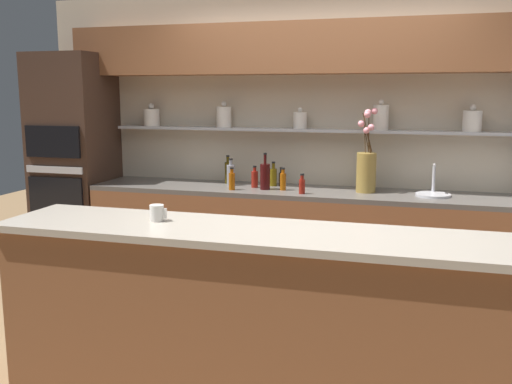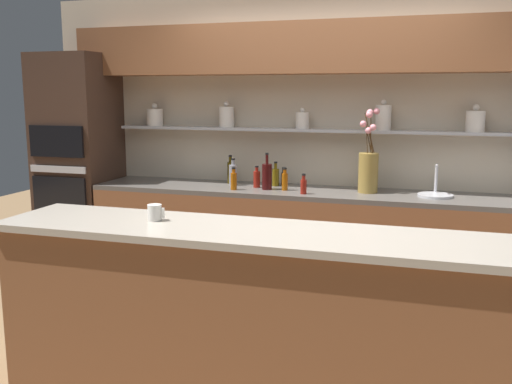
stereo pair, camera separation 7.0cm
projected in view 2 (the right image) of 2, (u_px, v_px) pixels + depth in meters
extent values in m
plane|color=olive|center=(275.00, 359.00, 3.75)|extent=(12.00, 12.00, 0.00)
cube|color=beige|center=(324.00, 142.00, 5.03)|extent=(5.20, 0.10, 2.60)
cube|color=#B7B7BC|center=(304.00, 130.00, 4.93)|extent=(3.46, 0.18, 0.02)
cylinder|color=silver|center=(155.00, 117.00, 5.32)|extent=(0.15, 0.15, 0.16)
sphere|color=silver|center=(155.00, 106.00, 5.30)|extent=(0.05, 0.05, 0.05)
cylinder|color=silver|center=(227.00, 117.00, 5.11)|extent=(0.13, 0.13, 0.18)
sphere|color=silver|center=(226.00, 104.00, 5.09)|extent=(0.05, 0.05, 0.05)
cylinder|color=silver|center=(302.00, 120.00, 4.91)|extent=(0.12, 0.12, 0.14)
sphere|color=silver|center=(302.00, 110.00, 4.89)|extent=(0.04, 0.04, 0.04)
cylinder|color=silver|center=(383.00, 118.00, 4.70)|extent=(0.13, 0.13, 0.21)
sphere|color=silver|center=(384.00, 102.00, 4.68)|extent=(0.04, 0.04, 0.04)
cylinder|color=silver|center=(475.00, 121.00, 4.49)|extent=(0.15, 0.15, 0.17)
sphere|color=silver|center=(476.00, 107.00, 4.48)|extent=(0.05, 0.05, 0.05)
cube|color=brown|center=(321.00, 48.00, 4.69)|extent=(4.42, 0.34, 0.42)
cube|color=brown|center=(297.00, 245.00, 4.89)|extent=(3.56, 0.62, 0.88)
cube|color=#56514C|center=(297.00, 192.00, 4.81)|extent=(3.56, 0.62, 0.04)
cube|color=brown|center=(245.00, 324.00, 3.09)|extent=(2.71, 0.55, 0.98)
cube|color=#ADA393|center=(244.00, 233.00, 3.00)|extent=(2.77, 0.61, 0.04)
cube|color=#3D281E|center=(79.00, 166.00, 5.41)|extent=(0.65, 0.62, 2.08)
cube|color=black|center=(60.00, 199.00, 5.15)|extent=(0.54, 0.02, 0.40)
cube|color=black|center=(56.00, 141.00, 5.06)|extent=(0.54, 0.02, 0.28)
cube|color=#B7B7BC|center=(58.00, 169.00, 5.10)|extent=(0.57, 0.02, 0.06)
cylinder|color=olive|center=(368.00, 173.00, 4.64)|extent=(0.16, 0.16, 0.32)
cylinder|color=#4C3319|center=(370.00, 133.00, 4.58)|extent=(0.09, 0.01, 0.32)
sphere|color=pink|center=(370.00, 113.00, 4.51)|extent=(0.05, 0.05, 0.05)
cylinder|color=#4C3319|center=(367.00, 139.00, 4.59)|extent=(0.03, 0.03, 0.24)
sphere|color=pink|center=(363.00, 124.00, 4.55)|extent=(0.05, 0.05, 0.05)
cylinder|color=#4C3319|center=(369.00, 134.00, 4.57)|extent=(0.07, 0.01, 0.31)
sphere|color=pink|center=(369.00, 114.00, 4.51)|extent=(0.06, 0.06, 0.06)
cylinder|color=#4C3319|center=(371.00, 132.00, 4.58)|extent=(0.01, 0.10, 0.33)
sphere|color=pink|center=(377.00, 111.00, 4.54)|extent=(0.05, 0.05, 0.05)
cylinder|color=#4C3319|center=(371.00, 140.00, 4.57)|extent=(0.04, 0.02, 0.21)
sphere|color=pink|center=(373.00, 127.00, 4.51)|extent=(0.05, 0.05, 0.05)
cylinder|color=#4C3319|center=(369.00, 142.00, 4.59)|extent=(0.05, 0.01, 0.18)
sphere|color=pink|center=(368.00, 131.00, 4.54)|extent=(0.05, 0.05, 0.05)
cylinder|color=#B7B7BC|center=(435.00, 195.00, 4.47)|extent=(0.27, 0.27, 0.02)
cylinder|color=#B7B7BC|center=(436.00, 179.00, 4.55)|extent=(0.02, 0.02, 0.22)
cylinder|color=#B7B7BC|center=(437.00, 166.00, 4.47)|extent=(0.02, 0.12, 0.02)
cylinder|color=gray|center=(233.00, 175.00, 5.03)|extent=(0.07, 0.07, 0.18)
cylinder|color=gray|center=(233.00, 163.00, 5.01)|extent=(0.03, 0.03, 0.04)
cylinder|color=black|center=(233.00, 159.00, 5.00)|extent=(0.03, 0.03, 0.01)
cylinder|color=black|center=(284.00, 179.00, 4.99)|extent=(0.05, 0.05, 0.12)
cylinder|color=black|center=(284.00, 171.00, 4.98)|extent=(0.03, 0.03, 0.04)
cylinder|color=black|center=(284.00, 168.00, 4.97)|extent=(0.03, 0.03, 0.01)
cylinder|color=maroon|center=(304.00, 187.00, 4.59)|extent=(0.05, 0.05, 0.12)
cylinder|color=maroon|center=(304.00, 178.00, 4.58)|extent=(0.03, 0.03, 0.04)
cylinder|color=black|center=(304.00, 175.00, 4.58)|extent=(0.03, 0.03, 0.01)
cylinder|color=#9E4C0A|center=(285.00, 182.00, 4.76)|extent=(0.05, 0.05, 0.14)
cylinder|color=#9E4C0A|center=(285.00, 171.00, 4.75)|extent=(0.03, 0.03, 0.04)
cylinder|color=black|center=(285.00, 169.00, 4.74)|extent=(0.03, 0.03, 0.01)
cylinder|color=#380C0C|center=(267.00, 177.00, 4.80)|extent=(0.08, 0.08, 0.22)
cylinder|color=#380C0C|center=(267.00, 159.00, 4.77)|extent=(0.02, 0.02, 0.08)
cylinder|color=black|center=(267.00, 154.00, 4.77)|extent=(0.03, 0.03, 0.01)
cylinder|color=brown|center=(276.00, 177.00, 4.98)|extent=(0.06, 0.06, 0.15)
cylinder|color=brown|center=(276.00, 166.00, 4.97)|extent=(0.03, 0.03, 0.05)
cylinder|color=black|center=(276.00, 162.00, 4.96)|extent=(0.03, 0.03, 0.01)
cylinder|color=#9E4C0A|center=(234.00, 181.00, 4.79)|extent=(0.05, 0.05, 0.14)
cylinder|color=#9E4C0A|center=(234.00, 171.00, 4.77)|extent=(0.03, 0.03, 0.04)
cylinder|color=black|center=(234.00, 168.00, 4.77)|extent=(0.03, 0.03, 0.01)
cylinder|color=maroon|center=(257.00, 179.00, 4.91)|extent=(0.06, 0.06, 0.14)
cylinder|color=maroon|center=(257.00, 169.00, 4.89)|extent=(0.03, 0.03, 0.04)
cylinder|color=black|center=(257.00, 166.00, 4.89)|extent=(0.03, 0.03, 0.01)
cylinder|color=#47380A|center=(230.00, 173.00, 5.12)|extent=(0.06, 0.06, 0.19)
cylinder|color=#47380A|center=(230.00, 159.00, 5.10)|extent=(0.03, 0.03, 0.05)
cylinder|color=black|center=(230.00, 156.00, 5.09)|extent=(0.03, 0.03, 0.01)
cylinder|color=silver|center=(155.00, 213.00, 3.18)|extent=(0.08, 0.08, 0.09)
cube|color=silver|center=(163.00, 213.00, 3.17)|extent=(0.02, 0.01, 0.06)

